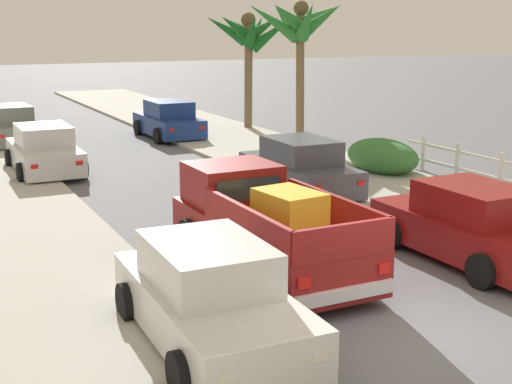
{
  "coord_description": "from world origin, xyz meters",
  "views": [
    {
      "loc": [
        -6.63,
        -7.66,
        4.56
      ],
      "look_at": [
        -0.29,
        5.1,
        1.2
      ],
      "focal_mm": 49.96,
      "sensor_mm": 36.0,
      "label": 1
    }
  ],
  "objects_px": {
    "car_right_mid": "(9,126)",
    "car_left_far": "(44,151)",
    "pickup_truck": "(264,228)",
    "car_right_near": "(210,298)",
    "palm_tree_left_fore": "(299,25)",
    "car_left_mid": "(471,226)",
    "car_right_far": "(299,168)",
    "car_left_near": "(169,121)",
    "palm_tree_left_mid": "(249,34)",
    "hedge_bush": "(382,156)"
  },
  "relations": [
    {
      "from": "car_right_near",
      "to": "car_left_far",
      "type": "bearing_deg",
      "value": 89.49
    },
    {
      "from": "hedge_bush",
      "to": "car_right_far",
      "type": "bearing_deg",
      "value": -162.27
    },
    {
      "from": "pickup_truck",
      "to": "car_left_mid",
      "type": "xyz_separation_m",
      "value": [
        3.85,
        -1.39,
        -0.1
      ]
    },
    {
      "from": "car_right_near",
      "to": "car_left_far",
      "type": "height_order",
      "value": "same"
    },
    {
      "from": "car_left_near",
      "to": "palm_tree_left_mid",
      "type": "bearing_deg",
      "value": 8.46
    },
    {
      "from": "car_left_near",
      "to": "car_left_mid",
      "type": "bearing_deg",
      "value": -89.95
    },
    {
      "from": "car_left_far",
      "to": "hedge_bush",
      "type": "distance_m",
      "value": 10.57
    },
    {
      "from": "car_right_mid",
      "to": "palm_tree_left_fore",
      "type": "xyz_separation_m",
      "value": [
        10.38,
        -4.39,
        3.84
      ]
    },
    {
      "from": "car_left_near",
      "to": "palm_tree_left_mid",
      "type": "xyz_separation_m",
      "value": [
        3.98,
        0.59,
        3.45
      ]
    },
    {
      "from": "car_right_mid",
      "to": "palm_tree_left_mid",
      "type": "bearing_deg",
      "value": -3.26
    },
    {
      "from": "car_left_near",
      "to": "hedge_bush",
      "type": "height_order",
      "value": "car_left_near"
    },
    {
      "from": "car_left_mid",
      "to": "palm_tree_left_mid",
      "type": "height_order",
      "value": "palm_tree_left_mid"
    },
    {
      "from": "pickup_truck",
      "to": "car_left_far",
      "type": "relative_size",
      "value": 1.22
    },
    {
      "from": "pickup_truck",
      "to": "car_right_mid",
      "type": "distance_m",
      "value": 17.46
    },
    {
      "from": "car_right_far",
      "to": "hedge_bush",
      "type": "height_order",
      "value": "car_right_far"
    },
    {
      "from": "car_right_near",
      "to": "palm_tree_left_fore",
      "type": "relative_size",
      "value": 0.78
    },
    {
      "from": "car_right_near",
      "to": "car_left_mid",
      "type": "distance_m",
      "value": 6.18
    },
    {
      "from": "car_left_far",
      "to": "palm_tree_left_fore",
      "type": "xyz_separation_m",
      "value": [
        10.19,
        1.91,
        3.84
      ]
    },
    {
      "from": "hedge_bush",
      "to": "pickup_truck",
      "type": "bearing_deg",
      "value": -139.47
    },
    {
      "from": "car_left_far",
      "to": "pickup_truck",
      "type": "bearing_deg",
      "value": -79.25
    },
    {
      "from": "car_right_near",
      "to": "car_right_mid",
      "type": "relative_size",
      "value": 1.0
    },
    {
      "from": "car_left_far",
      "to": "car_right_near",
      "type": "bearing_deg",
      "value": -90.51
    },
    {
      "from": "palm_tree_left_mid",
      "to": "hedge_bush",
      "type": "distance_m",
      "value": 11.06
    },
    {
      "from": "car_right_mid",
      "to": "car_left_far",
      "type": "relative_size",
      "value": 1.01
    },
    {
      "from": "car_right_near",
      "to": "palm_tree_left_fore",
      "type": "xyz_separation_m",
      "value": [
        10.31,
        15.53,
        3.84
      ]
    },
    {
      "from": "car_left_far",
      "to": "hedge_bush",
      "type": "bearing_deg",
      "value": -26.46
    },
    {
      "from": "car_left_mid",
      "to": "hedge_bush",
      "type": "relative_size",
      "value": 1.53
    },
    {
      "from": "car_right_near",
      "to": "car_right_mid",
      "type": "height_order",
      "value": "same"
    },
    {
      "from": "car_left_near",
      "to": "car_left_mid",
      "type": "relative_size",
      "value": 1.0
    },
    {
      "from": "car_left_near",
      "to": "hedge_bush",
      "type": "distance_m",
      "value": 10.46
    },
    {
      "from": "car_left_mid",
      "to": "palm_tree_left_fore",
      "type": "distance_m",
      "value": 15.41
    },
    {
      "from": "hedge_bush",
      "to": "palm_tree_left_mid",
      "type": "bearing_deg",
      "value": 87.56
    },
    {
      "from": "pickup_truck",
      "to": "car_right_mid",
      "type": "relative_size",
      "value": 1.21
    },
    {
      "from": "car_left_far",
      "to": "hedge_bush",
      "type": "xyz_separation_m",
      "value": [
        9.46,
        -4.71,
        -0.16
      ]
    },
    {
      "from": "hedge_bush",
      "to": "car_right_mid",
      "type": "bearing_deg",
      "value": 131.2
    },
    {
      "from": "car_left_near",
      "to": "palm_tree_left_mid",
      "type": "height_order",
      "value": "palm_tree_left_mid"
    },
    {
      "from": "pickup_truck",
      "to": "car_left_mid",
      "type": "relative_size",
      "value": 1.22
    },
    {
      "from": "car_right_far",
      "to": "pickup_truck",
      "type": "bearing_deg",
      "value": -125.9
    },
    {
      "from": "palm_tree_left_fore",
      "to": "palm_tree_left_mid",
      "type": "relative_size",
      "value": 1.08
    },
    {
      "from": "car_right_mid",
      "to": "car_right_far",
      "type": "distance_m",
      "value": 13.57
    },
    {
      "from": "car_left_mid",
      "to": "palm_tree_left_fore",
      "type": "height_order",
      "value": "palm_tree_left_fore"
    },
    {
      "from": "palm_tree_left_fore",
      "to": "palm_tree_left_mid",
      "type": "bearing_deg",
      "value": 94.36
    },
    {
      "from": "pickup_truck",
      "to": "car_right_near",
      "type": "xyz_separation_m",
      "value": [
        -2.21,
        -2.61,
        -0.1
      ]
    },
    {
      "from": "car_left_mid",
      "to": "palm_tree_left_fore",
      "type": "relative_size",
      "value": 0.77
    },
    {
      "from": "car_left_mid",
      "to": "car_right_far",
      "type": "height_order",
      "value": "same"
    },
    {
      "from": "car_right_near",
      "to": "palm_tree_left_mid",
      "type": "distance_m",
      "value": 22.06
    },
    {
      "from": "palm_tree_left_fore",
      "to": "hedge_bush",
      "type": "distance_m",
      "value": 7.77
    },
    {
      "from": "car_left_mid",
      "to": "car_right_far",
      "type": "distance_m",
      "value": 6.52
    },
    {
      "from": "car_right_mid",
      "to": "palm_tree_left_mid",
      "type": "relative_size",
      "value": 0.84
    },
    {
      "from": "car_right_mid",
      "to": "hedge_bush",
      "type": "relative_size",
      "value": 1.54
    }
  ]
}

